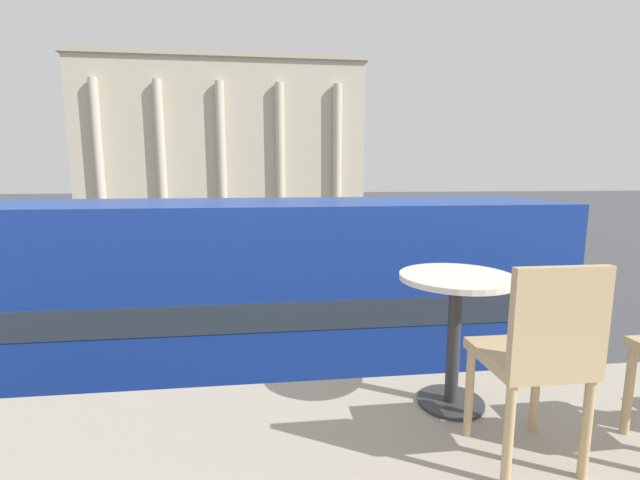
# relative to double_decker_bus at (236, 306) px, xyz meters

# --- Properties ---
(double_decker_bus) EXTENTS (11.17, 2.67, 4.13)m
(double_decker_bus) POSITION_rel_double_decker_bus_xyz_m (0.00, 0.00, 0.00)
(double_decker_bus) COLOR black
(double_decker_bus) RESTS_ON ground_plane
(cafe_dining_table) EXTENTS (0.60, 0.60, 0.73)m
(cafe_dining_table) POSITION_rel_double_decker_bus_xyz_m (1.58, -5.28, 1.59)
(cafe_dining_table) COLOR #2D2D30
(cafe_dining_table) RESTS_ON cafe_floor_slab
(cafe_chair_0) EXTENTS (0.40, 0.40, 0.91)m
(cafe_chair_0) POSITION_rel_double_decker_bus_xyz_m (1.71, -5.80, 1.57)
(cafe_chair_0) COLOR tan
(cafe_chair_0) RESTS_ON cafe_floor_slab
(plaza_building_left) EXTENTS (30.63, 14.64, 16.64)m
(plaza_building_left) POSITION_rel_double_decker_bus_xyz_m (-4.14, 45.26, 6.01)
(plaza_building_left) COLOR beige
(plaza_building_left) RESTS_ON ground_plane
(traffic_light_near) EXTENTS (0.42, 0.24, 3.28)m
(traffic_light_near) POSITION_rel_double_decker_bus_xyz_m (7.56, 5.36, -0.15)
(traffic_light_near) COLOR black
(traffic_light_near) RESTS_ON ground_plane
(traffic_light_mid) EXTENTS (0.42, 0.24, 3.38)m
(traffic_light_mid) POSITION_rel_double_decker_bus_xyz_m (7.50, 14.07, -0.08)
(traffic_light_mid) COLOR black
(traffic_light_mid) RESTS_ON ground_plane
(pedestrian_yellow) EXTENTS (0.32, 0.32, 1.60)m
(pedestrian_yellow) POSITION_rel_double_decker_bus_xyz_m (0.72, 5.88, -1.40)
(pedestrian_yellow) COLOR #282B33
(pedestrian_yellow) RESTS_ON ground_plane
(pedestrian_blue) EXTENTS (0.32, 0.32, 1.67)m
(pedestrian_blue) POSITION_rel_double_decker_bus_xyz_m (11.46, 16.55, -1.35)
(pedestrian_blue) COLOR #282B33
(pedestrian_blue) RESTS_ON ground_plane
(pedestrian_olive) EXTENTS (0.32, 0.32, 1.61)m
(pedestrian_olive) POSITION_rel_double_decker_bus_xyz_m (-4.08, 16.37, -1.39)
(pedestrian_olive) COLOR #282B33
(pedestrian_olive) RESTS_ON ground_plane
(pedestrian_grey) EXTENTS (0.32, 0.32, 1.68)m
(pedestrian_grey) POSITION_rel_double_decker_bus_xyz_m (6.08, 18.26, -1.35)
(pedestrian_grey) COLOR #282B33
(pedestrian_grey) RESTS_ON ground_plane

